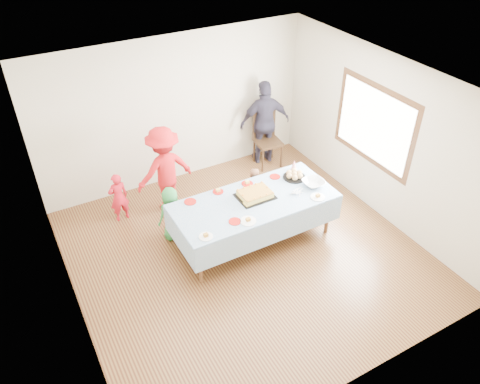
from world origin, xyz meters
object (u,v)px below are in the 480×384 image
(party_table, at_px, (254,203))
(adult_left, at_px, (165,169))
(birthday_cake, at_px, (255,194))
(dining_chair, at_px, (266,136))

(party_table, height_order, adult_left, adult_left)
(birthday_cake, relative_size, adult_left, 0.36)
(party_table, relative_size, adult_left, 1.63)
(birthday_cake, distance_m, adult_left, 1.68)
(party_table, distance_m, adult_left, 1.71)
(birthday_cake, bearing_deg, dining_chair, 53.82)
(party_table, xyz_separation_m, dining_chair, (1.39, 1.90, -0.12))
(dining_chair, height_order, adult_left, adult_left)
(dining_chair, bearing_deg, adult_left, -162.94)
(party_table, height_order, birthday_cake, birthday_cake)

